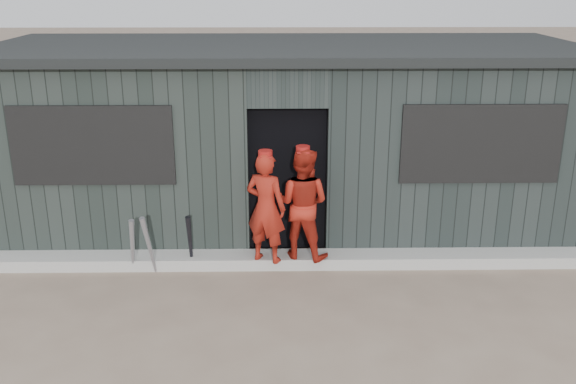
{
  "coord_description": "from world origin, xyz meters",
  "views": [
    {
      "loc": [
        -0.12,
        -5.67,
        3.56
      ],
      "look_at": [
        0.0,
        1.8,
        1.0
      ],
      "focal_mm": 40.0,
      "sensor_mm": 36.0,
      "label": 1
    }
  ],
  "objects_px": {
    "player_red_left": "(266,208)",
    "bat_left": "(132,246)",
    "bat_right": "(190,242)",
    "player_grey_back": "(320,199)",
    "bat_mid": "(149,245)",
    "player_red_right": "(302,203)",
    "dugout": "(286,136)"
  },
  "relations": [
    {
      "from": "bat_right",
      "to": "player_red_right",
      "type": "bearing_deg",
      "value": 1.94
    },
    {
      "from": "bat_left",
      "to": "bat_right",
      "type": "xyz_separation_m",
      "value": [
        0.69,
        0.13,
        -0.01
      ]
    },
    {
      "from": "bat_mid",
      "to": "player_red_right",
      "type": "height_order",
      "value": "player_red_right"
    },
    {
      "from": "player_red_right",
      "to": "player_grey_back",
      "type": "distance_m",
      "value": 0.74
    },
    {
      "from": "player_red_right",
      "to": "dugout",
      "type": "distance_m",
      "value": 1.79
    },
    {
      "from": "player_red_right",
      "to": "player_grey_back",
      "type": "height_order",
      "value": "player_red_right"
    },
    {
      "from": "bat_right",
      "to": "player_red_right",
      "type": "xyz_separation_m",
      "value": [
        1.41,
        0.05,
        0.49
      ]
    },
    {
      "from": "dugout",
      "to": "bat_right",
      "type": "bearing_deg",
      "value": -124.73
    },
    {
      "from": "bat_left",
      "to": "player_red_left",
      "type": "bearing_deg",
      "value": 1.97
    },
    {
      "from": "bat_right",
      "to": "dugout",
      "type": "height_order",
      "value": "dugout"
    },
    {
      "from": "player_red_left",
      "to": "bat_left",
      "type": "bearing_deg",
      "value": 26.33
    },
    {
      "from": "bat_left",
      "to": "bat_right",
      "type": "bearing_deg",
      "value": 10.87
    },
    {
      "from": "bat_left",
      "to": "player_red_left",
      "type": "relative_size",
      "value": 0.54
    },
    {
      "from": "player_red_left",
      "to": "bat_right",
      "type": "bearing_deg",
      "value": 19.82
    },
    {
      "from": "bat_left",
      "to": "player_red_right",
      "type": "bearing_deg",
      "value": 4.91
    },
    {
      "from": "bat_mid",
      "to": "bat_right",
      "type": "distance_m",
      "value": 0.51
    },
    {
      "from": "bat_left",
      "to": "player_red_left",
      "type": "height_order",
      "value": "player_red_left"
    },
    {
      "from": "bat_mid",
      "to": "bat_right",
      "type": "height_order",
      "value": "bat_mid"
    },
    {
      "from": "player_red_right",
      "to": "player_grey_back",
      "type": "bearing_deg",
      "value": -89.64
    },
    {
      "from": "bat_left",
      "to": "bat_right",
      "type": "relative_size",
      "value": 1.03
    },
    {
      "from": "bat_mid",
      "to": "player_red_left",
      "type": "relative_size",
      "value": 0.59
    },
    {
      "from": "player_red_left",
      "to": "player_grey_back",
      "type": "relative_size",
      "value": 1.03
    },
    {
      "from": "bat_mid",
      "to": "dugout",
      "type": "distance_m",
      "value": 2.74
    },
    {
      "from": "player_red_left",
      "to": "bat_mid",
      "type": "bearing_deg",
      "value": 28.59
    },
    {
      "from": "player_grey_back",
      "to": "dugout",
      "type": "height_order",
      "value": "dugout"
    },
    {
      "from": "player_red_left",
      "to": "player_grey_back",
      "type": "distance_m",
      "value": 1.08
    },
    {
      "from": "bat_right",
      "to": "player_grey_back",
      "type": "relative_size",
      "value": 0.54
    },
    {
      "from": "bat_mid",
      "to": "player_red_right",
      "type": "distance_m",
      "value": 1.95
    },
    {
      "from": "bat_right",
      "to": "player_red_left",
      "type": "distance_m",
      "value": 1.07
    },
    {
      "from": "bat_left",
      "to": "player_red_left",
      "type": "xyz_separation_m",
      "value": [
        1.65,
        0.06,
        0.47
      ]
    },
    {
      "from": "bat_right",
      "to": "dugout",
      "type": "relative_size",
      "value": 0.09
    },
    {
      "from": "bat_mid",
      "to": "bat_right",
      "type": "xyz_separation_m",
      "value": [
        0.48,
        0.18,
        -0.04
      ]
    }
  ]
}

